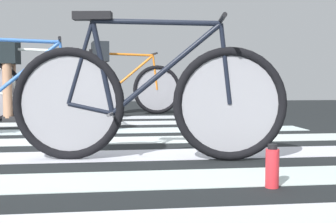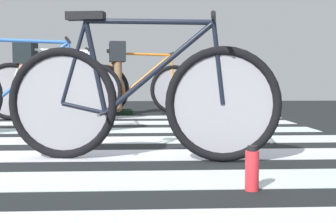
{
  "view_description": "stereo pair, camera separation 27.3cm",
  "coord_description": "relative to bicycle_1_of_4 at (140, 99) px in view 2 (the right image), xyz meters",
  "views": [
    {
      "loc": [
        0.46,
        -3.58,
        0.54
      ],
      "look_at": [
        0.91,
        -0.13,
        0.29
      ],
      "focal_mm": 48.88,
      "sensor_mm": 36.0,
      "label": 1
    },
    {
      "loc": [
        0.73,
        -3.58,
        0.54
      ],
      "look_at": [
        0.91,
        -0.13,
        0.29
      ],
      "focal_mm": 48.88,
      "sensor_mm": 36.0,
      "label": 2
    }
  ],
  "objects": [
    {
      "name": "crosswalk_markings",
      "position": [
        -0.73,
        0.56,
        -0.38
      ],
      "size": [
        5.46,
        5.79,
        0.0
      ],
      "color": "silver",
      "rests_on": "ground"
    },
    {
      "name": "water_bottle",
      "position": [
        0.52,
        -0.81,
        -0.29
      ],
      "size": [
        0.06,
        0.06,
        0.21
      ],
      "color": "red",
      "rests_on": "ground"
    },
    {
      "name": "cyclist_3_of_4",
      "position": [
        -1.43,
        2.91,
        0.25
      ],
      "size": [
        0.32,
        0.41,
        0.98
      ],
      "rotation": [
        0.0,
        0.0,
        0.02
      ],
      "color": "#A87A5B",
      "rests_on": "ground"
    },
    {
      "name": "cyclist_4_of_4",
      "position": [
        -0.35,
        3.73,
        0.29
      ],
      "size": [
        0.35,
        0.43,
        1.04
      ],
      "rotation": [
        0.0,
        0.0,
        0.11
      ],
      "color": "brown",
      "rests_on": "ground"
    },
    {
      "name": "bicycle_3_of_4",
      "position": [
        -1.12,
        2.92,
        0.0
      ],
      "size": [
        1.74,
        0.52,
        0.93
      ],
      "rotation": [
        0.0,
        0.0,
        0.02
      ],
      "color": "black",
      "rests_on": "ground"
    },
    {
      "name": "bicycle_4_of_4",
      "position": [
        -0.04,
        3.76,
        0.0
      ],
      "size": [
        1.73,
        0.52,
        0.93
      ],
      "rotation": [
        0.0,
        0.0,
        0.11
      ],
      "color": "black",
      "rests_on": "ground"
    },
    {
      "name": "bicycle_2_of_4",
      "position": [
        -1.14,
        1.48,
        0.0
      ],
      "size": [
        1.73,
        0.52,
        0.93
      ],
      "rotation": [
        0.0,
        0.0,
        0.09
      ],
      "color": "black",
      "rests_on": "ground"
    },
    {
      "name": "bicycle_1_of_4",
      "position": [
        0.0,
        0.0,
        0.0
      ],
      "size": [
        1.72,
        0.54,
        0.93
      ],
      "rotation": [
        0.0,
        0.0,
        -0.16
      ],
      "color": "black",
      "rests_on": "ground"
    },
    {
      "name": "ground",
      "position": [
        -0.71,
        0.71,
        -0.4
      ],
      "size": [
        18.0,
        14.0,
        0.02
      ],
      "color": "black"
    }
  ]
}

